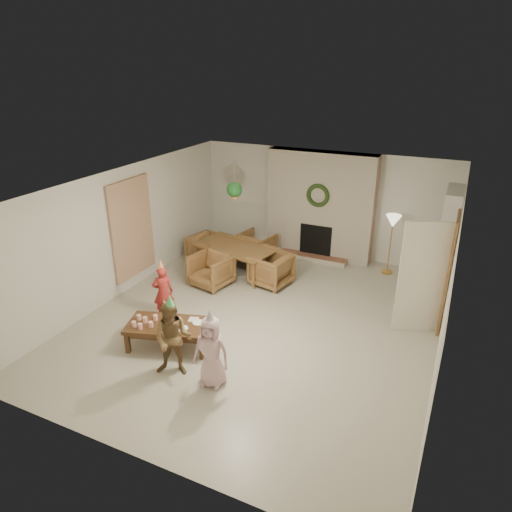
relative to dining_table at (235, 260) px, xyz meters
The scene contains 56 objects.
floor 2.11m from the dining_table, 49.12° to the right, with size 7.00×7.00×0.00m, color #B7B29E.
ceiling 3.02m from the dining_table, 49.12° to the right, with size 7.00×7.00×0.00m, color white.
wall_back 2.54m from the dining_table, 54.70° to the left, with size 7.00×7.00×0.00m, color silver.
wall_front 5.34m from the dining_table, 74.96° to the right, with size 7.00×7.00×0.00m, color silver.
wall_left 2.46m from the dining_table, 136.10° to the right, with size 7.00×7.00×0.00m, color silver.
wall_right 4.73m from the dining_table, 19.85° to the right, with size 7.00×7.00×0.00m, color silver.
fireplace_mass 2.39m from the dining_table, 51.68° to the left, with size 2.50×0.40×2.50m, color maroon.
fireplace_hearth 1.95m from the dining_table, 45.25° to the left, with size 1.60×0.30×0.12m, color brown.
fireplace_firebox 2.07m from the dining_table, 48.58° to the left, with size 0.75×0.12×0.75m, color black.
fireplace_wreath 2.37m from the dining_table, 47.64° to the left, with size 0.54×0.54×0.10m, color #1D3614.
floor_lamp_base 3.41m from the dining_table, 24.84° to the left, with size 0.25×0.25×0.03m, color gold.
floor_lamp_post 3.41m from the dining_table, 24.84° to the left, with size 0.03×0.03×1.21m, color gold.
floor_lamp_shade 3.51m from the dining_table, 24.84° to the left, with size 0.32×0.32×0.27m, color beige.
bookshelf_carcass 4.34m from the dining_table, ahead, with size 0.30×1.00×2.20m, color white.
bookshelf_shelf_a 4.25m from the dining_table, ahead, with size 0.30×0.92×0.03m, color white.
bookshelf_shelf_b 4.28m from the dining_table, ahead, with size 0.30×0.92×0.03m, color white.
bookshelf_shelf_c 4.35m from the dining_table, ahead, with size 0.30×0.92×0.03m, color white.
bookshelf_shelf_d 4.45m from the dining_table, ahead, with size 0.30×0.92×0.03m, color white.
books_row_lower 4.21m from the dining_table, ahead, with size 0.20×0.40×0.24m, color #B63621.
books_row_mid 4.29m from the dining_table, 10.55° to the left, with size 0.20×0.44×0.24m, color #25598B.
books_row_upper 4.34m from the dining_table, ahead, with size 0.20×0.36×0.22m, color #ACA324.
door_frame 4.40m from the dining_table, ahead, with size 0.05×0.86×2.04m, color brown.
door_leaf 4.07m from the dining_table, 10.84° to the right, with size 0.05×0.80×2.00m, color beige.
curtain_panel 2.31m from the dining_table, 139.27° to the right, with size 0.06×1.20×2.00m, color #CDB391.
dining_table is the anchor object (origin of this frame).
dining_chair_near 0.79m from the dining_table, 101.88° to the right, with size 0.74×0.76×0.69m, color brown.
dining_chair_far 0.79m from the dining_table, 78.12° to the left, with size 0.74×0.76×0.69m, color brown.
dining_chair_left 0.79m from the dining_table, 168.12° to the left, with size 0.74×0.76×0.69m, color brown.
dining_chair_right 0.98m from the dining_table, 11.88° to the right, with size 0.74×0.76×0.69m, color brown.
hanging_plant_cord 1.84m from the dining_table, 49.81° to the right, with size 0.01×0.01×0.70m, color tan.
hanging_plant_pot 1.49m from the dining_table, 49.81° to the right, with size 0.16×0.16×0.12m, color #AD6B38.
hanging_plant_foliage 1.61m from the dining_table, 49.81° to the right, with size 0.32×0.32×0.32m, color #17471C.
coffee_table_top 2.99m from the dining_table, 83.65° to the right, with size 1.35×0.68×0.06m, color #4A2F18.
coffee_table_apron 2.99m from the dining_table, 83.65° to the right, with size 1.25×0.57×0.08m, color #4A2F18.
coffee_leg_fl 3.42m from the dining_table, 92.98° to the right, with size 0.07×0.07×0.35m, color #4A2F18.
coffee_leg_fr 3.22m from the dining_table, 71.91° to the right, with size 0.07×0.07×0.35m, color #4A2F18.
coffee_leg_bl 2.91m from the dining_table, 96.67° to the right, with size 0.07×0.07×0.35m, color #4A2F18.
coffee_leg_br 2.67m from the dining_table, 71.64° to the right, with size 0.07×0.07×0.35m, color #4A2F18.
cup_a 3.28m from the dining_table, 92.15° to the right, with size 0.07×0.07×0.09m, color white.
cup_b 3.08m from the dining_table, 93.41° to the right, with size 0.07×0.07×0.09m, color white.
cup_c 3.29m from the dining_table, 89.79° to the right, with size 0.07×0.07×0.09m, color white.
cup_d 3.09m from the dining_table, 90.89° to the right, with size 0.07×0.07×0.09m, color white.
cup_e 3.17m from the dining_table, 87.69° to the right, with size 0.07×0.07×0.09m, color white.
cup_f 2.97m from the dining_table, 88.70° to the right, with size 0.07×0.07×0.09m, color white.
plate_a 2.88m from the dining_table, 85.12° to the right, with size 0.19×0.19×0.01m, color white.
plate_b 3.06m from the dining_table, 78.49° to the right, with size 0.19×0.19×0.01m, color white.
plate_c 2.84m from the dining_table, 74.68° to the right, with size 0.19×0.19×0.01m, color white.
food_scoop 3.06m from the dining_table, 78.49° to the right, with size 0.07×0.07×0.07m, color tan.
napkin_left 3.17m from the dining_table, 82.11° to the right, with size 0.16×0.16×0.01m, color #E7AABA.
napkin_right 2.76m from the dining_table, 76.89° to the right, with size 0.16×0.16×0.01m, color #E7AABA.
child_red 2.28m from the dining_table, 97.18° to the right, with size 0.37×0.24×1.02m, color #A72823.
party_hat_red 2.39m from the dining_table, 97.18° to the right, with size 0.14×0.14×0.19m, color gold.
child_plaid 3.64m from the dining_table, 76.99° to the right, with size 0.58×0.45×1.20m, color brown.
party_hat_plaid 3.74m from the dining_table, 76.99° to the right, with size 0.14×0.14×0.20m, color #4AAE55.
child_pink 3.81m from the dining_table, 67.61° to the right, with size 0.54×0.35×1.10m, color beige.
party_hat_pink 3.89m from the dining_table, 67.61° to the right, with size 0.14×0.14×0.20m, color #B5B5BC.
Camera 1 is at (2.93, -6.56, 4.35)m, focal length 31.95 mm.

